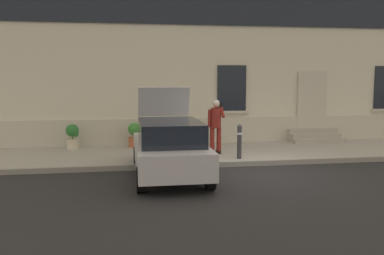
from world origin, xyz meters
name	(u,v)px	position (x,y,z in m)	size (l,w,h in m)	color
ground_plane	(255,173)	(0.00, 0.00, 0.00)	(80.00, 80.00, 0.00)	#232326
sidewalk	(229,153)	(0.00, 2.80, 0.07)	(24.00, 3.60, 0.15)	#99968E
curb_edge	(245,164)	(0.00, 0.94, 0.07)	(24.00, 0.12, 0.15)	gray
building_facade	(214,48)	(0.01, 5.29, 3.73)	(24.00, 1.52, 7.50)	beige
entrance_stoop	(314,137)	(3.73, 4.23, 0.34)	(1.96, 0.96, 0.48)	#9E998E
hatchback_car_silver	(169,147)	(-2.35, -0.10, 0.80)	(1.81, 4.08, 2.34)	#B7B7BF
bollard_near_person	(239,140)	(-0.06, 1.35, 0.71)	(0.15, 0.15, 1.04)	#333338
person_on_phone	(216,123)	(-0.59, 2.24, 1.15)	(0.51, 0.47, 1.75)	maroon
planter_cream	(73,136)	(-5.24, 4.00, 0.61)	(0.44, 0.44, 0.86)	beige
planter_terracotta	(134,134)	(-3.13, 4.09, 0.61)	(0.44, 0.44, 0.86)	#B25B38
planter_olive	(195,134)	(-1.01, 3.80, 0.61)	(0.44, 0.44, 0.86)	#606B38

